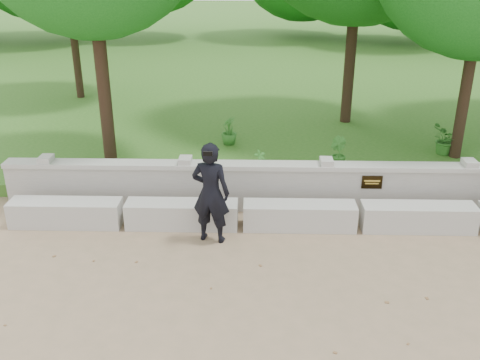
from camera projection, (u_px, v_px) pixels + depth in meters
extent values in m
plane|color=#93775A|center=(382.00, 293.00, 7.38)|extent=(80.00, 80.00, 0.00)
cube|color=#2C5D1A|center=(301.00, 74.00, 20.21)|extent=(40.00, 22.00, 0.25)
cube|color=#BBB8B0|center=(66.00, 213.00, 9.16)|extent=(1.90, 0.45, 0.45)
cube|color=#BBB8B0|center=(182.00, 214.00, 9.11)|extent=(1.90, 0.45, 0.45)
cube|color=#BBB8B0|center=(299.00, 216.00, 9.06)|extent=(1.90, 0.45, 0.45)
cube|color=#BBB8B0|center=(418.00, 217.00, 9.01)|extent=(1.90, 0.45, 0.45)
cube|color=#AFADA6|center=(352.00, 190.00, 9.61)|extent=(12.50, 0.25, 0.82)
cube|color=#BBB8B0|center=(355.00, 166.00, 9.43)|extent=(12.50, 0.35, 0.08)
cube|color=black|center=(372.00, 182.00, 9.39)|extent=(0.36, 0.02, 0.24)
imported|color=black|center=(211.00, 193.00, 8.44)|extent=(0.69, 0.53, 1.68)
cube|color=black|center=(208.00, 154.00, 7.82)|extent=(0.14, 0.05, 0.07)
cylinder|color=#382619|center=(75.00, 42.00, 15.79)|extent=(0.22, 0.22, 3.30)
cylinder|color=#382619|center=(102.00, 72.00, 10.52)|extent=(0.26, 0.26, 3.86)
cylinder|color=#382619|center=(351.00, 43.00, 13.28)|extent=(0.27, 0.27, 4.05)
cylinder|color=#382619|center=(468.00, 78.00, 10.95)|extent=(0.23, 0.23, 3.46)
imported|color=#316F25|center=(260.00, 162.00, 10.59)|extent=(0.33, 0.32, 0.52)
imported|color=#316F25|center=(338.00, 153.00, 10.84)|extent=(0.43, 0.46, 0.68)
imported|color=#316F25|center=(445.00, 140.00, 11.62)|extent=(0.77, 0.79, 0.67)
imported|color=#316F25|center=(229.00, 131.00, 12.27)|extent=(0.42, 0.45, 0.65)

